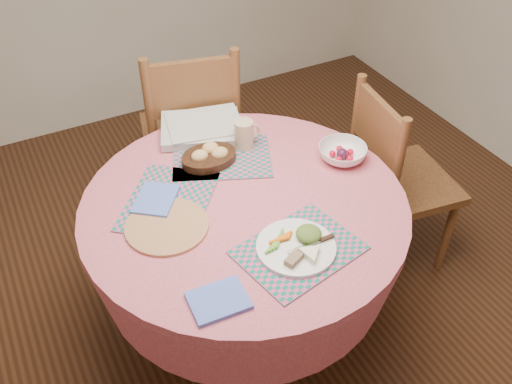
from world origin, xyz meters
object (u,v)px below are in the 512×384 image
(chair_right, at_px, (395,177))
(chair_back, at_px, (192,132))
(dining_table, at_px, (245,239))
(wicker_trivet, at_px, (167,226))
(bread_bowl, at_px, (209,156))
(dinner_plate, at_px, (299,246))
(fruit_bowl, at_px, (342,153))
(latte_mug, at_px, (244,134))

(chair_right, relative_size, chair_back, 0.93)
(dining_table, distance_m, wicker_trivet, 0.37)
(chair_back, height_order, wicker_trivet, chair_back)
(bread_bowl, bearing_deg, dinner_plate, -83.65)
(bread_bowl, relative_size, fruit_bowl, 0.94)
(chair_back, bearing_deg, dining_table, 95.63)
(dining_table, relative_size, chair_back, 1.19)
(chair_back, distance_m, latte_mug, 0.57)
(dinner_plate, xyz_separation_m, bread_bowl, (-0.07, 0.60, 0.01))
(dining_table, relative_size, latte_mug, 10.18)
(wicker_trivet, height_order, fruit_bowl, fruit_bowl)
(bread_bowl, distance_m, fruit_bowl, 0.54)
(dining_table, distance_m, latte_mug, 0.44)
(chair_right, bearing_deg, fruit_bowl, 102.56)
(dinner_plate, relative_size, bread_bowl, 1.19)
(dinner_plate, bearing_deg, wicker_trivet, 138.68)
(latte_mug, bearing_deg, bread_bowl, -170.82)
(dining_table, bearing_deg, wicker_trivet, 178.99)
(wicker_trivet, xyz_separation_m, bread_bowl, (0.29, 0.28, 0.03))
(dining_table, xyz_separation_m, fruit_bowl, (0.48, 0.05, 0.22))
(latte_mug, height_order, fruit_bowl, latte_mug)
(fruit_bowl, bearing_deg, dining_table, -173.48)
(dinner_plate, height_order, fruit_bowl, fruit_bowl)
(wicker_trivet, relative_size, bread_bowl, 1.30)
(chair_right, distance_m, dinner_plate, 0.91)
(chair_back, xyz_separation_m, bread_bowl, (-0.13, -0.53, 0.24))
(dining_table, height_order, fruit_bowl, fruit_bowl)
(wicker_trivet, height_order, latte_mug, latte_mug)
(wicker_trivet, bearing_deg, dining_table, -1.01)
(dinner_plate, relative_size, fruit_bowl, 1.13)
(chair_right, bearing_deg, bread_bowl, 84.16)
(bread_bowl, xyz_separation_m, latte_mug, (0.17, 0.03, 0.03))
(wicker_trivet, xyz_separation_m, dinner_plate, (0.36, -0.32, 0.02))
(fruit_bowl, bearing_deg, wicker_trivet, -176.42)
(latte_mug, bearing_deg, chair_back, 95.58)
(chair_back, distance_m, fruit_bowl, 0.87)
(dinner_plate, xyz_separation_m, fruit_bowl, (0.42, 0.36, 0.01))
(wicker_trivet, distance_m, dinner_plate, 0.48)
(wicker_trivet, xyz_separation_m, fruit_bowl, (0.78, 0.05, 0.02))
(dinner_plate, distance_m, latte_mug, 0.64)
(dining_table, xyz_separation_m, wicker_trivet, (-0.31, 0.01, 0.20))
(chair_right, relative_size, dinner_plate, 3.52)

